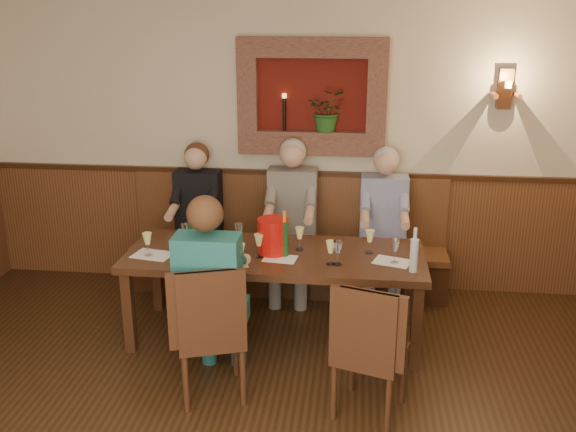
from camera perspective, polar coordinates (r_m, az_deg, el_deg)
name	(u,v)px	position (r m, az deg, el deg)	size (l,w,h in m)	color
room_shell	(223,173)	(3.09, -5.77, 3.81)	(6.04, 6.04, 2.82)	beige
wainscoting	(231,406)	(3.64, -5.10, -16.46)	(6.02, 6.02, 1.15)	#592D19
wall_niche	(316,102)	(5.94, 2.51, 10.07)	(1.36, 0.30, 1.06)	#5C130D
wall_sconce	(505,90)	(6.03, 18.73, 10.58)	(0.25, 0.20, 0.35)	#592D19
dining_table	(275,261)	(5.21, -1.16, -4.05)	(2.40, 0.90, 0.75)	#392211
bench	(288,258)	(6.20, 0.00, -3.72)	(3.00, 0.45, 1.11)	#381E0F
chair_near_left	(212,357)	(4.64, -6.80, -12.33)	(0.57, 0.57, 1.03)	#392211
chair_near_right	(369,375)	(4.47, 7.18, -13.89)	(0.55, 0.55, 0.98)	#392211
person_bench_left	(198,232)	(6.16, -8.05, -1.41)	(0.43, 0.52, 1.44)	black
person_bench_mid	(291,233)	(5.99, 0.31, -1.50)	(0.45, 0.55, 1.50)	#635E5A
person_bench_right	(383,239)	(5.98, 8.41, -2.03)	(0.43, 0.52, 1.44)	navy
person_chair_front	(213,309)	(4.59, -6.71, -8.21)	(0.44, 0.54, 1.48)	navy
spittoon_bucket	(273,236)	(5.13, -1.33, -1.79)	(0.25, 0.25, 0.29)	red
wine_bottle_green_a	(284,238)	(5.06, -0.32, -1.96)	(0.08, 0.08, 0.37)	#19471E
wine_bottle_green_b	(192,231)	(5.26, -8.54, -1.34)	(0.09, 0.09, 0.38)	#19471E
water_bottle	(414,254)	(4.86, 11.14, -3.36)	(0.06, 0.06, 0.35)	silver
tasting_sheet_a	(153,255)	(5.24, -11.93, -3.39)	(0.31, 0.22, 0.00)	white
tasting_sheet_b	(280,259)	(5.06, -0.71, -3.80)	(0.26, 0.18, 0.00)	white
tasting_sheet_c	(392,262)	(5.06, 9.24, -4.02)	(0.28, 0.20, 0.00)	white
tasting_sheet_d	(228,264)	(4.97, -5.34, -4.29)	(0.28, 0.20, 0.00)	white
wine_glass_0	(148,244)	(5.21, -12.37, -2.48)	(0.08, 0.08, 0.19)	#FBFF98
wine_glass_1	(186,235)	(5.35, -9.08, -1.69)	(0.08, 0.08, 0.19)	white
wine_glass_2	(202,251)	(5.00, -7.64, -3.07)	(0.08, 0.08, 0.19)	#FBFF98
wine_glass_3	(239,235)	(5.31, -4.38, -1.69)	(0.08, 0.08, 0.19)	white
wine_glass_4	(259,246)	(5.07, -2.60, -2.65)	(0.08, 0.08, 0.19)	#FBFF98
wine_glass_5	(300,239)	(5.21, 1.04, -2.03)	(0.08, 0.08, 0.19)	#FBFF98
wine_glass_6	(338,253)	(4.93, 4.44, -3.30)	(0.08, 0.08, 0.19)	white
wine_glass_7	(370,242)	(5.18, 7.28, -2.28)	(0.08, 0.08, 0.19)	#FBFF98
wine_glass_8	(395,252)	(5.01, 9.48, -3.13)	(0.08, 0.08, 0.19)	white
wine_glass_9	(240,256)	(4.87, -4.25, -3.54)	(0.08, 0.08, 0.19)	#FBFF98
wine_glass_10	(331,253)	(4.93, 3.81, -3.28)	(0.08, 0.08, 0.19)	#FBFF98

